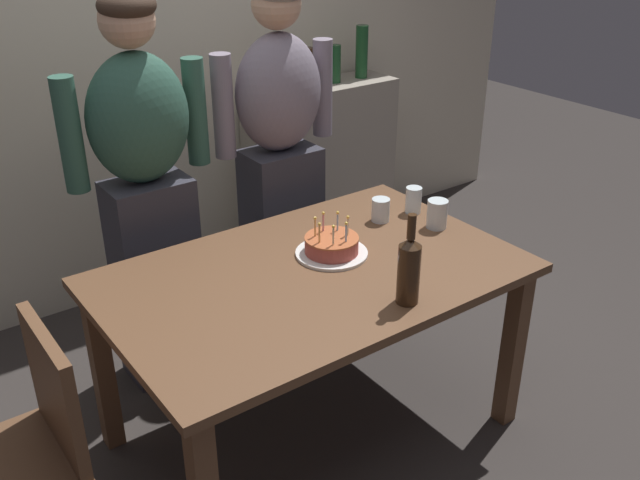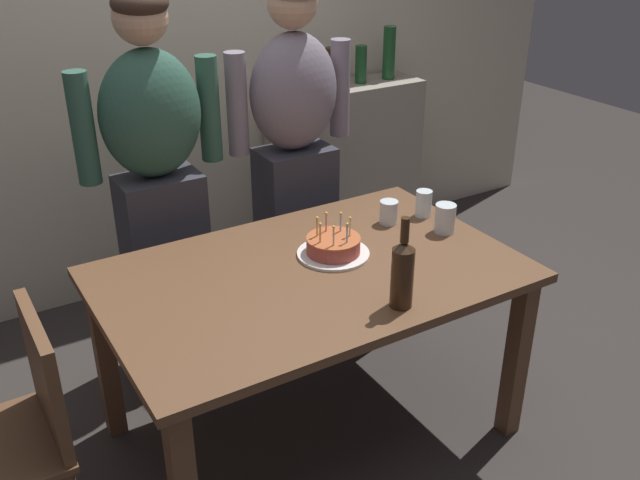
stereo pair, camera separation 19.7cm
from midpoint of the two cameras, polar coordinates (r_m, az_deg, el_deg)
ground_plane at (r=2.99m, az=-2.53°, el=-15.03°), size 10.00×10.00×0.00m
back_wall at (r=3.70m, az=-16.93°, el=14.85°), size 5.20×0.10×2.60m
dining_table at (r=2.61m, az=-2.81°, el=-4.41°), size 1.50×0.96×0.74m
birthday_cake at (r=2.65m, az=-1.18°, el=-0.58°), size 0.27×0.27×0.15m
water_glass_near at (r=2.92m, az=2.98°, el=2.40°), size 0.08×0.08×0.10m
water_glass_far at (r=3.01m, az=5.68°, el=3.19°), size 0.07×0.07×0.11m
water_glass_side at (r=2.88m, az=7.43°, el=2.08°), size 0.08×0.08×0.12m
wine_bottle at (r=2.32m, az=4.76°, el=-2.37°), size 0.08×0.08×0.32m
person_man_bearded at (r=2.99m, az=-15.60°, el=3.74°), size 0.61×0.27×1.66m
person_woman_cardigan at (r=3.24m, az=-4.96°, el=6.48°), size 0.61×0.27×1.66m
dining_chair at (r=2.36m, az=-24.68°, el=-14.83°), size 0.42×0.42×0.87m
shelf_cabinet at (r=4.18m, az=-1.26°, el=5.88°), size 0.90×0.30×1.29m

